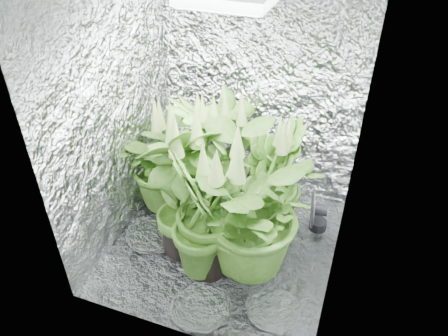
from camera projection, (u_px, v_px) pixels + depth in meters
ground at (225, 245)px, 3.34m from camera, size 1.60×1.60×0.00m
walls at (225, 133)px, 2.76m from camera, size 1.62×1.62×2.00m
plant_a at (168, 161)px, 3.48m from camera, size 0.90×0.90×0.94m
plant_b at (232, 147)px, 3.60m from camera, size 0.69×0.69×1.02m
plant_c at (273, 180)px, 3.23m from camera, size 0.60×0.60×1.02m
plant_d at (203, 171)px, 3.18m from camera, size 0.84×0.84×1.18m
plant_e at (247, 212)px, 2.85m from camera, size 0.97×0.97×1.12m
plant_f at (181, 190)px, 3.00m from camera, size 0.81×0.81×1.20m
plant_g at (205, 216)px, 2.86m from camera, size 0.60×0.60×1.10m
circulation_fan at (316, 214)px, 3.41m from camera, size 0.16×0.30×0.35m
plant_label at (213, 243)px, 2.94m from camera, size 0.05×0.04×0.08m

